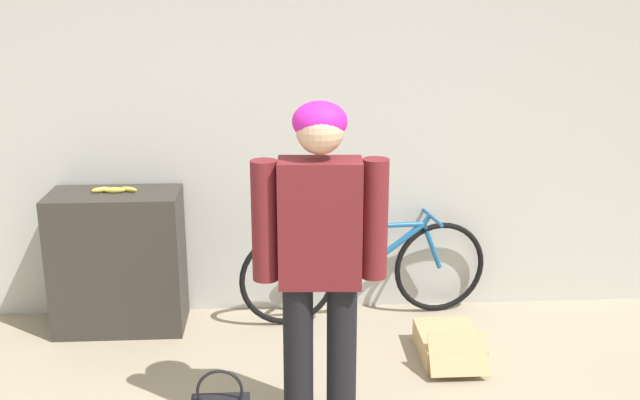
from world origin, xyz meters
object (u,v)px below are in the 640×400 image
Objects in this scene: banana at (114,190)px; cardboard_box at (449,345)px; bicycle at (365,269)px; person at (320,247)px.

banana is 0.53× the size of cardboard_box.
bicycle is 1.73m from banana.
banana is at bearing 172.81° from bicycle.
cardboard_box is at bearing 44.97° from person.
cardboard_box is at bearing -61.22° from bicycle.
bicycle reaches higher than cardboard_box.
person is 1.81m from banana.
person is at bearing -114.39° from bicycle.
bicycle is at bearing 77.12° from person.
cardboard_box is at bearing -15.09° from banana.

